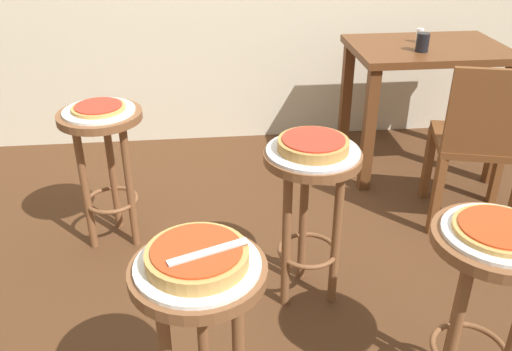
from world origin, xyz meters
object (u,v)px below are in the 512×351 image
(serving_plate_leftside, at_px, (313,151))
(pizza_rear, at_px, (98,107))
(serving_plate_foreground, at_px, (198,265))
(cup_near_edge, at_px, (423,42))
(condiment_shaker, at_px, (420,36))
(pizza_foreground, at_px, (197,256))
(pizza_middle, at_px, (500,229))
(serving_plate_rear, at_px, (99,111))
(stool_leftside, at_px, (311,194))
(pizza_leftside, at_px, (313,144))
(wooden_chair, at_px, (481,140))
(stool_foreground, at_px, (201,318))
(stool_middle, at_px, (486,284))
(serving_plate_middle, at_px, (498,234))
(dining_table, at_px, (425,71))
(stool_rear, at_px, (104,149))
(pizza_server_knife, at_px, (209,252))

(serving_plate_leftside, xyz_separation_m, pizza_rear, (-0.85, 0.50, 0.02))
(serving_plate_foreground, distance_m, serving_plate_leftside, 0.77)
(cup_near_edge, xyz_separation_m, condiment_shaker, (0.05, 0.18, -0.01))
(pizza_foreground, relative_size, pizza_middle, 1.05)
(serving_plate_rear, xyz_separation_m, pizza_rear, (0.00, 0.00, 0.02))
(stool_leftside, height_order, pizza_leftside, pizza_leftside)
(pizza_middle, relative_size, wooden_chair, 0.30)
(condiment_shaker, distance_m, wooden_chair, 0.80)
(stool_foreground, height_order, pizza_middle, pizza_middle)
(stool_middle, xyz_separation_m, serving_plate_middle, (0.00, 0.00, 0.18))
(pizza_leftside, distance_m, dining_table, 1.41)
(stool_leftside, bearing_deg, pizza_leftside, 153.43)
(dining_table, bearing_deg, serving_plate_leftside, -128.19)
(pizza_middle, bearing_deg, stool_rear, 139.43)
(pizza_leftside, xyz_separation_m, cup_near_edge, (0.79, 0.99, 0.10))
(stool_rear, bearing_deg, dining_table, 19.60)
(stool_rear, bearing_deg, serving_plate_rear, -26.57)
(serving_plate_foreground, xyz_separation_m, cup_near_edge, (1.22, 1.64, 0.13))
(stool_leftside, bearing_deg, pizza_server_knife, -121.46)
(serving_plate_rear, bearing_deg, stool_middle, -40.57)
(serving_plate_foreground, xyz_separation_m, wooden_chair, (1.35, 1.09, -0.20))
(stool_middle, distance_m, stool_leftside, 0.72)
(dining_table, bearing_deg, pizza_leftside, -128.19)
(pizza_foreground, bearing_deg, pizza_server_knife, -33.69)
(serving_plate_rear, distance_m, wooden_chair, 1.77)
(pizza_foreground, height_order, stool_middle, pizza_foreground)
(serving_plate_middle, relative_size, dining_table, 0.37)
(stool_middle, height_order, stool_leftside, same)
(serving_plate_leftside, height_order, dining_table, dining_table)
(stool_rear, xyz_separation_m, wooden_chair, (1.76, -0.05, -0.02))
(pizza_foreground, distance_m, stool_middle, 0.88)
(stool_rear, bearing_deg, stool_foreground, -70.04)
(stool_middle, distance_m, cup_near_edge, 1.65)
(cup_near_edge, bearing_deg, serving_plate_rear, -163.04)
(pizza_server_knife, bearing_deg, stool_foreground, 125.08)
(stool_rear, height_order, dining_table, dining_table)
(pizza_rear, height_order, condiment_shaker, condiment_shaker)
(serving_plate_leftside, bearing_deg, stool_foreground, -124.12)
(stool_middle, xyz_separation_m, stool_rear, (-1.27, 1.08, 0.00))
(serving_plate_leftside, relative_size, pizza_server_knife, 1.59)
(serving_plate_leftside, relative_size, pizza_rear, 1.52)
(stool_foreground, height_order, stool_leftside, same)
(pizza_middle, bearing_deg, pizza_server_knife, -174.86)
(pizza_foreground, relative_size, cup_near_edge, 2.75)
(pizza_middle, height_order, cup_near_edge, cup_near_edge)
(pizza_server_knife, bearing_deg, serving_plate_foreground, 125.08)
(serving_plate_foreground, distance_m, pizza_server_knife, 0.07)
(pizza_middle, relative_size, serving_plate_rear, 0.83)
(pizza_leftside, relative_size, dining_table, 0.31)
(stool_foreground, distance_m, pizza_leftside, 0.80)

